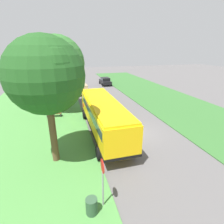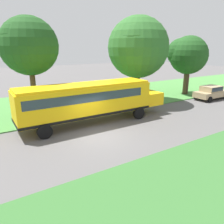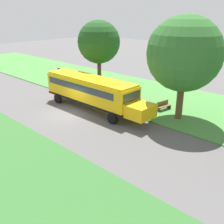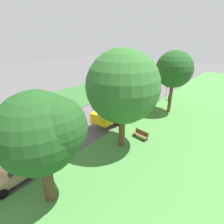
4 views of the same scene
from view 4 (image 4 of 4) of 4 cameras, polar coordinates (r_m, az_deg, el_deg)
The scene contains 11 objects.
ground_plane at distance 26.50m, azimuth 1.92°, elevation 1.85°, with size 120.00×120.00×0.00m, color #565454.
grass_verge at distance 22.67m, azimuth 22.92°, elevation -3.77°, with size 12.00×80.00×0.08m, color #47843D.
grass_far_side at distance 32.27m, azimuth -11.21°, elevation 5.40°, with size 10.00×80.00×0.07m, color #33662D.
school_bus at distance 23.83m, azimuth 6.33°, elevation 4.19°, with size 2.84×12.42×3.16m.
car_tan_nearest at distance 14.95m, azimuth -28.42°, elevation -15.75°, with size 2.02×4.40×1.56m.
oak_tree_beside_bus at distance 24.22m, azimuth 19.61°, elevation 13.22°, with size 4.68×4.68×8.25m.
oak_tree_roadside_mid at distance 15.00m, azimuth 3.53°, elevation 8.85°, with size 6.29×6.29×8.94m.
oak_tree_far_end at distance 10.10m, azimuth -21.40°, elevation -5.99°, with size 4.77×4.62×7.19m.
stop_sign at distance 29.93m, azimuth 17.33°, elevation 6.81°, with size 0.08×0.68×2.74m.
park_bench at distance 18.19m, azimuth 9.43°, elevation -7.31°, with size 1.66×0.75×0.92m.
trash_bin at distance 30.35m, azimuth 18.32°, elevation 4.36°, with size 0.56×0.56×0.90m, color #2D4C33.
Camera 4 is at (-14.37, 20.11, 9.56)m, focal length 28.00 mm.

